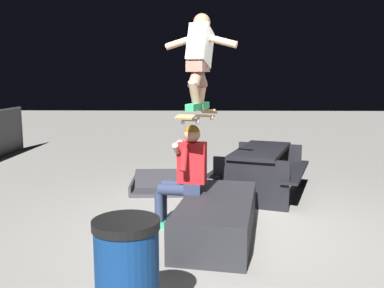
% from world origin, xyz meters
% --- Properties ---
extents(ground_plane, '(40.00, 40.00, 0.00)m').
position_xyz_m(ground_plane, '(0.00, 0.00, 0.00)').
color(ground_plane, gray).
extents(ledge_box_main, '(1.95, 1.10, 0.46)m').
position_xyz_m(ledge_box_main, '(-0.26, 0.06, 0.23)').
color(ledge_box_main, '#28282D').
rests_on(ledge_box_main, ground).
extents(person_sitting_on_ledge, '(0.60, 0.78, 1.29)m').
position_xyz_m(person_sitting_on_ledge, '(0.05, 0.46, 0.71)').
color(person_sitting_on_ledge, '#2D3856').
rests_on(person_sitting_on_ledge, ground).
extents(skateboard, '(1.03, 0.50, 0.13)m').
position_xyz_m(skateboard, '(-0.04, 0.29, 1.41)').
color(skateboard, '#AD8451').
extents(skater_airborne, '(0.64, 0.87, 1.12)m').
position_xyz_m(skater_airborne, '(0.01, 0.27, 2.09)').
color(skater_airborne, '#2D9E66').
extents(kicker_ramp, '(1.14, 1.02, 0.31)m').
position_xyz_m(kicker_ramp, '(1.87, 0.94, 0.05)').
color(kicker_ramp, '#38383D').
rests_on(kicker_ramp, ground).
extents(picnic_table_back, '(2.04, 1.82, 0.75)m').
position_xyz_m(picnic_table_back, '(1.58, -0.70, 0.50)').
color(picnic_table_back, black).
rests_on(picnic_table_back, ground).
extents(trash_bin, '(0.46, 0.46, 0.89)m').
position_xyz_m(trash_bin, '(-2.28, 0.75, 0.45)').
color(trash_bin, navy).
rests_on(trash_bin, ground).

